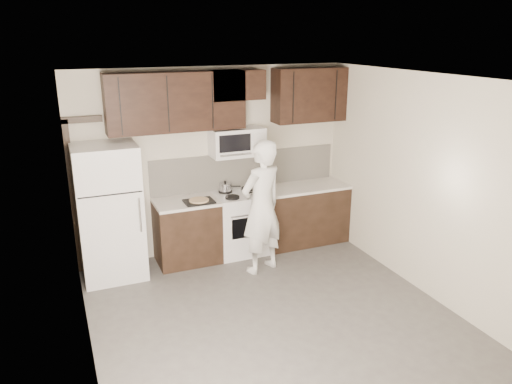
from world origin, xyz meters
TOP-DOWN VIEW (x-y plane):
  - floor at (0.00, 0.00)m, footprint 4.50×4.50m
  - back_wall at (0.00, 2.25)m, footprint 4.00×0.00m
  - ceiling at (0.00, 0.00)m, footprint 4.50×4.50m
  - counter_run at (0.60, 1.94)m, footprint 2.95×0.64m
  - stove at (0.30, 1.94)m, footprint 0.76×0.66m
  - backsplash at (0.50, 2.24)m, footprint 2.90×0.02m
  - upper_cabinets at (0.21, 2.08)m, footprint 3.48×0.35m
  - microwave at (0.30, 2.06)m, footprint 0.76×0.42m
  - refrigerator at (-1.55, 1.89)m, footprint 0.80×0.76m
  - door_trim at (-1.92, 2.21)m, footprint 0.50×0.08m
  - saucepan at (0.12, 2.09)m, footprint 0.30×0.18m
  - baking_tray at (-0.36, 1.80)m, footprint 0.40×0.30m
  - pizza at (-0.36, 1.80)m, footprint 0.27×0.27m
  - person at (0.35, 1.27)m, footprint 0.78×0.64m

SIDE VIEW (x-z plane):
  - floor at x=0.00m, z-range 0.00..0.00m
  - counter_run at x=0.60m, z-range 0.00..0.91m
  - stove at x=0.30m, z-range -0.01..0.93m
  - refrigerator at x=-1.55m, z-range 0.00..1.80m
  - person at x=0.35m, z-range 0.00..1.83m
  - baking_tray at x=-0.36m, z-range 0.91..0.93m
  - pizza at x=-0.36m, z-range 0.93..0.95m
  - saucepan at x=0.12m, z-range 0.89..1.07m
  - backsplash at x=0.50m, z-range 0.91..1.45m
  - door_trim at x=-1.92m, z-range 0.19..2.31m
  - back_wall at x=0.00m, z-range -0.65..3.35m
  - microwave at x=0.30m, z-range 1.45..1.85m
  - upper_cabinets at x=0.21m, z-range 1.89..2.67m
  - ceiling at x=0.00m, z-range 2.70..2.70m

